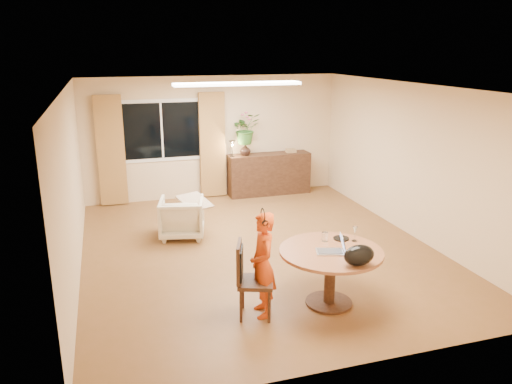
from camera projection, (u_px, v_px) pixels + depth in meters
floor at (258, 249)px, 8.12m from camera, size 6.50×6.50×0.00m
ceiling at (259, 87)px, 7.40m from camera, size 6.50×6.50×0.00m
wall_back at (214, 137)px, 10.74m from camera, size 5.50×0.00×5.50m
wall_left at (72, 186)px, 6.99m from camera, size 0.00×6.50×6.50m
wall_right at (412, 160)px, 8.54m from camera, size 0.00×6.50×6.50m
window at (162, 131)px, 10.36m from camera, size 1.70×0.03×1.30m
curtain_left at (111, 151)px, 10.09m from camera, size 0.55×0.08×2.25m
curtain_right at (212, 145)px, 10.69m from camera, size 0.55×0.08×2.25m
ceiling_panel at (238, 84)px, 8.51m from camera, size 2.20×0.35×0.05m
dining_table at (331, 262)px, 6.24m from camera, size 1.30×1.30×0.74m
dining_chair at (256, 280)px, 5.99m from camera, size 0.57×0.54×0.95m
child at (263, 265)px, 5.98m from camera, size 0.49×0.33×1.31m
laptop at (330, 243)px, 6.10m from camera, size 0.41×0.33×0.24m
tumbler at (325, 237)px, 6.47m from camera, size 0.09×0.09×0.12m
wine_glass at (355, 234)px, 6.46m from camera, size 0.09×0.09×0.20m
pot_lid at (341, 238)px, 6.55m from camera, size 0.22×0.22×0.03m
handbag at (359, 255)px, 5.73m from camera, size 0.39×0.25×0.25m
armchair at (182, 217)px, 8.59m from camera, size 0.89×0.90×0.69m
throw at (194, 197)px, 8.51m from camera, size 0.63×0.68×0.03m
sideboard at (269, 174)px, 11.09m from camera, size 1.83×0.45×0.91m
vase at (245, 150)px, 10.78m from camera, size 0.30×0.30×0.25m
bouquet at (246, 129)px, 10.65m from camera, size 0.69×0.63×0.66m
book_stack at (291, 150)px, 11.10m from camera, size 0.26×0.22×0.09m
desk_lamp at (232, 148)px, 10.63m from camera, size 0.17×0.17×0.36m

